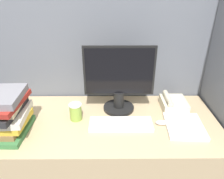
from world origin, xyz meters
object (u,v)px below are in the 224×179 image
keyboard (121,124)px  mouse (162,123)px  desk_telephone (173,103)px  book_stack (5,113)px  coffee_cup (76,112)px  monitor (119,81)px

keyboard → mouse: (0.26, 0.01, 0.00)m
desk_telephone → book_stack: bearing=-165.6°
coffee_cup → mouse: bearing=-6.2°
mouse → book_stack: size_ratio=0.24×
keyboard → mouse: 0.26m
desk_telephone → monitor: bearing=-179.0°
monitor → book_stack: 0.72m
mouse → desk_telephone: size_ratio=0.39×
keyboard → mouse: size_ratio=5.26×
keyboard → desk_telephone: 0.43m
coffee_cup → book_stack: book_stack is taller
book_stack → monitor: bearing=21.6°
mouse → coffee_cup: bearing=173.8°
book_stack → desk_telephone: (1.05, 0.27, -0.10)m
keyboard → mouse: bearing=2.5°
coffee_cup → book_stack: (-0.38, -0.14, 0.08)m
coffee_cup → keyboard: bearing=-13.8°
mouse → desk_telephone: 0.23m
monitor → coffee_cup: size_ratio=4.13×
mouse → book_stack: (-0.93, -0.08, 0.12)m
mouse → book_stack: bearing=-175.3°
monitor → mouse: (0.27, -0.19, -0.20)m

